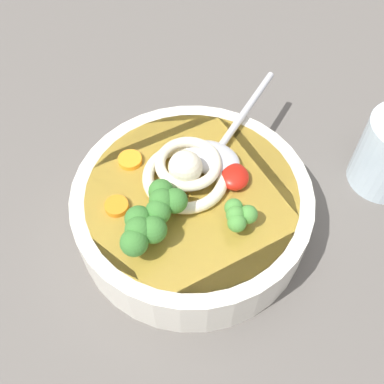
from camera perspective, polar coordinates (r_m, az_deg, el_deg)
The scene contains 10 objects.
table_slab at distance 54.03cm, azimuth 3.50°, elevation -2.26°, with size 137.89×137.89×3.35cm, color #5B5651.
soup_bowl at distance 48.30cm, azimuth 0.00°, elevation -2.02°, with size 24.78×24.78×6.14cm.
noodle_pile at distance 45.82cm, azimuth -0.72°, elevation 2.54°, with size 9.75×9.56×3.92cm.
soup_spoon at distance 48.34cm, azimuth 3.37°, elevation 5.38°, with size 15.92×12.86×1.60cm.
chili_sauce_dollop at distance 46.25cm, azimuth 5.30°, elevation 1.97°, with size 3.41×3.06×1.53cm, color #B2190F.
broccoli_floret_front at distance 42.41cm, azimuth -3.55°, elevation -1.21°, with size 4.79×4.12×3.78cm.
broccoli_floret_beside_noodles at distance 40.81cm, azimuth -6.42°, elevation -4.85°, with size 4.98×4.29×3.94cm.
broccoli_floret_left at distance 42.50cm, azimuth 6.09°, elevation -2.90°, with size 3.52×3.02×2.78cm.
carrot_slice_near_spoon at distance 45.12cm, azimuth -9.47°, elevation -1.76°, with size 2.35×2.35×0.63cm, color orange.
carrot_slice_right at distance 48.43cm, azimuth -7.80°, elevation 4.02°, with size 2.50×2.50×0.59cm, color orange.
Camera 1 is at (-28.65, 6.49, 47.03)cm, focal length 42.38 mm.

